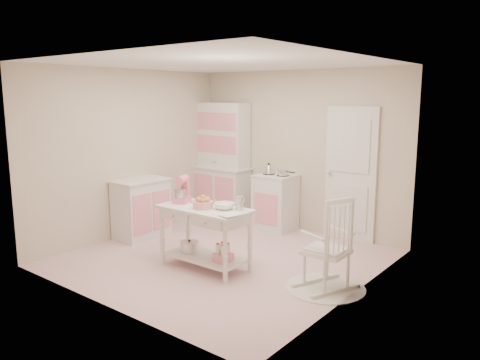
% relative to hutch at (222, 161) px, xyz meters
% --- Properties ---
extents(room_shell, '(3.84, 3.84, 2.62)m').
position_rel_hutch_xyz_m(room_shell, '(1.44, -1.66, 0.61)').
color(room_shell, pink).
rests_on(room_shell, ground).
extents(door, '(0.82, 0.05, 2.04)m').
position_rel_hutch_xyz_m(door, '(2.39, 0.21, -0.02)').
color(door, white).
rests_on(door, ground).
extents(hutch, '(1.06, 0.50, 2.08)m').
position_rel_hutch_xyz_m(hutch, '(0.00, 0.00, 0.00)').
color(hutch, white).
rests_on(hutch, ground).
extents(stove, '(0.62, 0.57, 0.92)m').
position_rel_hutch_xyz_m(stove, '(1.20, -0.05, -0.58)').
color(stove, white).
rests_on(stove, ground).
extents(base_cabinet, '(0.54, 0.84, 0.92)m').
position_rel_hutch_xyz_m(base_cabinet, '(-0.19, -1.71, -0.58)').
color(base_cabinet, white).
rests_on(base_cabinet, ground).
extents(lace_rug, '(0.92, 0.92, 0.01)m').
position_rel_hutch_xyz_m(lace_rug, '(3.02, -1.71, -1.03)').
color(lace_rug, white).
rests_on(lace_rug, ground).
extents(rocking_chair, '(0.72, 0.85, 1.10)m').
position_rel_hutch_xyz_m(rocking_chair, '(3.02, -1.71, -0.49)').
color(rocking_chair, white).
rests_on(rocking_chair, ground).
extents(work_table, '(1.20, 0.60, 0.80)m').
position_rel_hutch_xyz_m(work_table, '(1.49, -2.08, -0.64)').
color(work_table, white).
rests_on(work_table, ground).
extents(stand_mixer, '(0.29, 0.33, 0.34)m').
position_rel_hutch_xyz_m(stand_mixer, '(1.07, -2.06, -0.07)').
color(stand_mixer, '#FF6B88').
rests_on(stand_mixer, work_table).
extents(cookie_tray, '(0.34, 0.24, 0.02)m').
position_rel_hutch_xyz_m(cookie_tray, '(1.34, -1.90, -0.23)').
color(cookie_tray, silver).
rests_on(cookie_tray, work_table).
extents(bread_basket, '(0.25, 0.25, 0.09)m').
position_rel_hutch_xyz_m(bread_basket, '(1.51, -2.13, -0.19)').
color(bread_basket, pink).
rests_on(bread_basket, work_table).
extents(mixing_bowl, '(0.25, 0.25, 0.08)m').
position_rel_hutch_xyz_m(mixing_bowl, '(1.75, -2.00, -0.20)').
color(mixing_bowl, white).
rests_on(mixing_bowl, work_table).
extents(metal_pitcher, '(0.10, 0.10, 0.17)m').
position_rel_hutch_xyz_m(metal_pitcher, '(1.93, -1.92, -0.16)').
color(metal_pitcher, silver).
rests_on(metal_pitcher, work_table).
extents(recipe_book, '(0.23, 0.27, 0.02)m').
position_rel_hutch_xyz_m(recipe_book, '(1.94, -2.20, -0.23)').
color(recipe_book, white).
rests_on(recipe_book, work_table).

